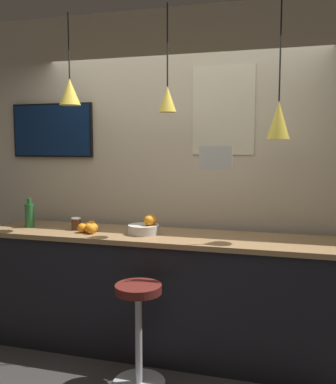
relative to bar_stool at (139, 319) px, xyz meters
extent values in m
cube|color=beige|center=(0.06, 0.96, 0.96)|extent=(8.00, 0.06, 2.90)
cube|color=black|center=(0.06, 0.54, -0.01)|extent=(3.08, 0.59, 0.95)
cube|color=#99754C|center=(0.06, 0.54, 0.48)|extent=(3.12, 0.63, 0.04)
cylinder|color=#B7B7BC|center=(0.00, 0.00, -0.48)|extent=(0.38, 0.38, 0.02)
cylinder|color=#B7B7BC|center=(0.00, 0.00, -0.14)|extent=(0.05, 0.05, 0.66)
cylinder|color=#5B1E19|center=(0.00, 0.00, 0.22)|extent=(0.33, 0.33, 0.06)
cylinder|color=beige|center=(-0.14, 0.52, 0.54)|extent=(0.25, 0.25, 0.07)
sphere|color=orange|center=(-0.08, 0.52, 0.62)|extent=(0.07, 0.07, 0.07)
sphere|color=orange|center=(-0.10, 0.57, 0.62)|extent=(0.08, 0.08, 0.08)
sphere|color=orange|center=(-0.09, 0.51, 0.62)|extent=(0.08, 0.08, 0.08)
sphere|color=orange|center=(-0.09, 0.55, 0.62)|extent=(0.08, 0.08, 0.08)
sphere|color=orange|center=(-0.07, 0.55, 0.61)|extent=(0.07, 0.07, 0.07)
sphere|color=orange|center=(-0.64, 0.52, 0.54)|extent=(0.07, 0.07, 0.07)
sphere|color=orange|center=(-0.62, 0.49, 0.54)|extent=(0.07, 0.07, 0.07)
sphere|color=orange|center=(-0.62, 0.54, 0.55)|extent=(0.09, 0.09, 0.09)
sphere|color=orange|center=(-0.58, 0.43, 0.54)|extent=(0.08, 0.08, 0.08)
sphere|color=orange|center=(-0.65, 0.43, 0.54)|extent=(0.08, 0.08, 0.08)
sphere|color=orange|center=(-0.56, 0.40, 0.54)|extent=(0.08, 0.08, 0.08)
sphere|color=orange|center=(-0.57, 0.47, 0.54)|extent=(0.08, 0.08, 0.08)
cylinder|color=#286B33|center=(-1.21, 0.52, 0.61)|extent=(0.08, 0.08, 0.21)
cylinder|color=#286B33|center=(-1.21, 0.52, 0.74)|extent=(0.04, 0.04, 0.05)
cylinder|color=#562D19|center=(-0.75, 0.52, 0.55)|extent=(0.08, 0.08, 0.10)
cylinder|color=white|center=(-0.75, 0.52, 0.61)|extent=(0.08, 0.08, 0.01)
cylinder|color=black|center=(-0.78, 0.52, 2.05)|extent=(0.01, 0.01, 0.53)
cone|color=yellow|center=(-0.78, 0.52, 1.67)|extent=(0.18, 0.18, 0.22)
sphere|color=#F9EFCC|center=(-0.78, 0.52, 1.58)|extent=(0.04, 0.04, 0.04)
cylinder|color=black|center=(0.06, 0.52, 2.00)|extent=(0.01, 0.01, 0.63)
cone|color=yellow|center=(0.06, 0.52, 1.59)|extent=(0.14, 0.14, 0.20)
sphere|color=#F9EFCC|center=(0.06, 0.52, 1.51)|extent=(0.04, 0.04, 0.04)
cylinder|color=black|center=(0.91, 0.52, 1.93)|extent=(0.01, 0.01, 0.77)
cone|color=yellow|center=(0.91, 0.52, 1.41)|extent=(0.17, 0.17, 0.27)
sphere|color=#F9EFCC|center=(0.91, 0.52, 1.29)|extent=(0.04, 0.04, 0.04)
cube|color=black|center=(-1.19, 0.91, 1.37)|extent=(0.83, 0.04, 0.51)
cube|color=#0F2347|center=(-1.19, 0.90, 1.37)|extent=(0.80, 0.01, 0.48)
cube|color=silver|center=(0.48, 0.31, 1.14)|extent=(0.24, 0.01, 0.17)
cube|color=beige|center=(0.44, 0.93, 1.52)|extent=(0.53, 0.01, 0.75)
camera|label=1|loc=(1.00, -2.74, 1.23)|focal=40.00mm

